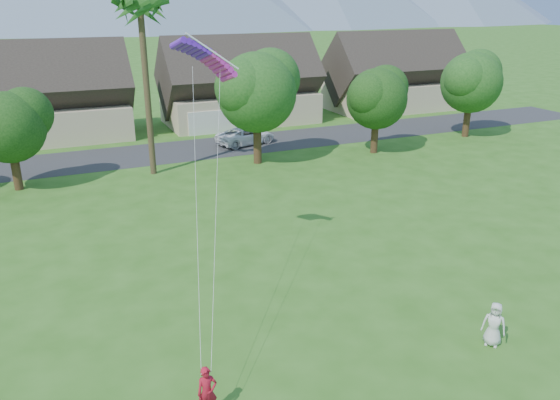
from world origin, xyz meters
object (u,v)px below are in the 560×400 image
parked_car (246,136)px  parafoil_kite (206,56)px  kite_flyer (207,392)px  watcher (494,324)px

parked_car → parafoil_kite: parafoil_kite is taller
kite_flyer → parked_car: bearing=70.2°
kite_flyer → parafoil_kite: parafoil_kite is taller
watcher → parked_car: watcher is taller
kite_flyer → parked_car: (12.75, 31.11, -0.10)m
watcher → parafoil_kite: (-7.42, 10.04, 8.89)m
kite_flyer → watcher: size_ratio=0.99×
kite_flyer → parked_car: kite_flyer is taller
kite_flyer → watcher: 10.60m
watcher → parked_car: 31.85m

